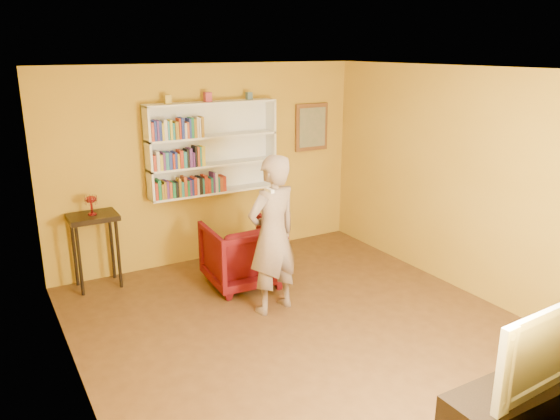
% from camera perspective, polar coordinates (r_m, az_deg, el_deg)
% --- Properties ---
extents(room_shell, '(5.30, 5.80, 2.88)m').
position_cam_1_polar(room_shell, '(5.54, 2.81, -3.24)').
color(room_shell, '#4F3319').
rests_on(room_shell, ground).
extents(bookshelf, '(1.80, 0.29, 1.23)m').
position_cam_1_polar(bookshelf, '(7.47, -7.21, 6.47)').
color(bookshelf, white).
rests_on(bookshelf, room_shell).
extents(books_row_lower, '(0.99, 0.18, 0.27)m').
position_cam_1_polar(books_row_lower, '(7.34, -9.41, 2.45)').
color(books_row_lower, '#B1331B').
rests_on(books_row_lower, bookshelf).
extents(books_row_middle, '(0.69, 0.18, 0.27)m').
position_cam_1_polar(books_row_middle, '(7.21, -10.60, 5.25)').
color(books_row_middle, '#B1331B').
rests_on(books_row_middle, bookshelf).
extents(books_row_upper, '(0.70, 0.19, 0.27)m').
position_cam_1_polar(books_row_upper, '(7.14, -10.80, 8.30)').
color(books_row_upper, '#B1331B').
rests_on(books_row_upper, bookshelf).
extents(ornament_left, '(0.08, 0.08, 0.11)m').
position_cam_1_polar(ornament_left, '(7.12, -11.67, 11.24)').
color(ornament_left, gold).
rests_on(ornament_left, bookshelf).
extents(ornament_centre, '(0.09, 0.09, 0.12)m').
position_cam_1_polar(ornament_centre, '(7.31, -7.57, 11.62)').
color(ornament_centre, '#A6374A').
rests_on(ornament_centre, bookshelf).
extents(ornament_right, '(0.07, 0.07, 0.10)m').
position_cam_1_polar(ornament_right, '(7.56, -3.26, 11.82)').
color(ornament_right, '#445F71').
rests_on(ornament_right, bookshelf).
extents(framed_painting, '(0.55, 0.05, 0.70)m').
position_cam_1_polar(framed_painting, '(8.26, 3.33, 8.63)').
color(framed_painting, brown).
rests_on(framed_painting, room_shell).
extents(console_table, '(0.58, 0.44, 0.95)m').
position_cam_1_polar(console_table, '(7.06, -18.89, -1.73)').
color(console_table, black).
rests_on(console_table, ground).
extents(ruby_lustre, '(0.15, 0.15, 0.24)m').
position_cam_1_polar(ruby_lustre, '(6.96, -19.15, 0.89)').
color(ruby_lustre, maroon).
rests_on(ruby_lustre, console_table).
extents(armchair, '(0.92, 0.94, 0.81)m').
position_cam_1_polar(armchair, '(6.89, -3.96, -4.60)').
color(armchair, '#43040C').
rests_on(armchair, ground).
extents(person, '(0.73, 0.55, 1.81)m').
position_cam_1_polar(person, '(6.04, -0.78, -2.64)').
color(person, '#7A6559').
rests_on(person, ground).
extents(game_remote, '(0.04, 0.15, 0.04)m').
position_cam_1_polar(game_remote, '(5.58, -1.14, 2.08)').
color(game_remote, white).
rests_on(game_remote, person).
extents(tv_cabinet, '(1.44, 0.43, 0.51)m').
position_cam_1_polar(tv_cabinet, '(4.78, 24.14, -18.60)').
color(tv_cabinet, black).
rests_on(tv_cabinet, ground).
extents(television, '(1.15, 0.21, 0.66)m').
position_cam_1_polar(television, '(4.48, 25.05, -12.40)').
color(television, black).
rests_on(television, tv_cabinet).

